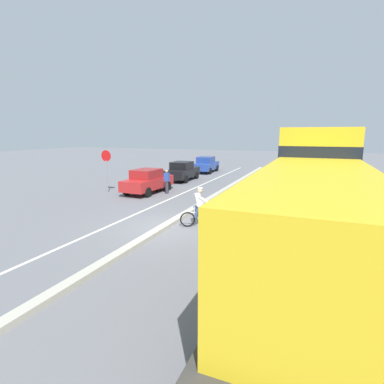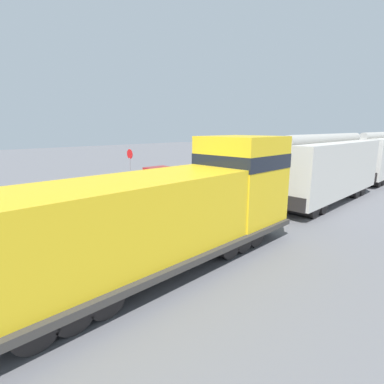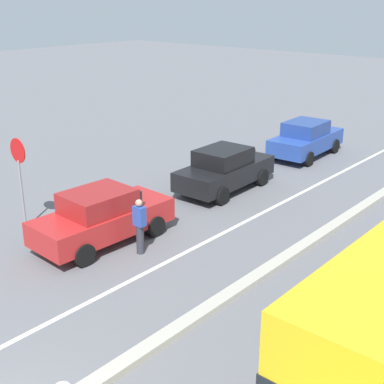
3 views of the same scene
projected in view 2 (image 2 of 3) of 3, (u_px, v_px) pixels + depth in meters
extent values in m
plane|color=slate|center=(120.00, 218.00, 15.26)|extent=(120.00, 120.00, 0.00)
cube|color=#B2AD9E|center=(201.00, 198.00, 19.37)|extent=(0.36, 36.00, 0.16)
cube|color=silver|center=(176.00, 193.00, 21.05)|extent=(0.14, 36.00, 0.01)
cube|color=gold|center=(139.00, 218.00, 8.88)|extent=(2.70, 9.86, 2.40)
cube|color=gold|center=(241.00, 180.00, 12.20)|extent=(2.80, 2.80, 3.50)
cube|color=black|center=(241.00, 160.00, 12.03)|extent=(2.83, 2.83, 0.56)
cube|color=#383533|center=(156.00, 250.00, 9.54)|extent=(3.10, 11.60, 0.20)
cylinder|color=#4C4947|center=(156.00, 255.00, 9.57)|extent=(1.10, 3.00, 1.10)
cylinder|color=black|center=(233.00, 227.00, 12.33)|extent=(2.40, 1.00, 1.00)
cylinder|color=black|center=(221.00, 232.00, 11.78)|extent=(2.40, 1.00, 1.00)
cylinder|color=black|center=(207.00, 237.00, 11.23)|extent=(2.40, 1.00, 1.00)
cylinder|color=black|center=(85.00, 282.00, 7.94)|extent=(2.40, 1.00, 1.00)
cylinder|color=black|center=(54.00, 294.00, 7.39)|extent=(2.40, 1.00, 1.00)
cylinder|color=black|center=(18.00, 307.00, 6.84)|extent=(2.40, 1.00, 1.00)
cube|color=beige|center=(325.00, 168.00, 18.17)|extent=(2.90, 10.40, 3.10)
cylinder|color=#A19E98|center=(328.00, 139.00, 17.81)|extent=(0.60, 9.88, 0.60)
cube|color=black|center=(352.00, 177.00, 22.03)|extent=(2.61, 0.10, 0.70)
cube|color=black|center=(280.00, 201.00, 14.82)|extent=(2.61, 0.10, 0.70)
cylinder|color=black|center=(344.00, 187.00, 21.12)|extent=(2.46, 0.90, 0.90)
cylinder|color=black|center=(339.00, 189.00, 20.37)|extent=(2.46, 0.90, 0.90)
cylinder|color=black|center=(303.00, 202.00, 16.69)|extent=(2.46, 0.90, 0.90)
cylinder|color=black|center=(294.00, 206.00, 15.94)|extent=(2.46, 0.90, 0.90)
cube|color=beige|center=(379.00, 156.00, 26.15)|extent=(2.90, 10.40, 3.10)
cylinder|color=#A2A09A|center=(381.00, 135.00, 25.78)|extent=(0.60, 9.88, 0.60)
cube|color=black|center=(357.00, 176.00, 22.79)|extent=(2.61, 0.10, 0.70)
cylinder|color=black|center=(384.00, 172.00, 28.34)|extent=(2.46, 0.90, 0.90)
cylinder|color=black|center=(367.00, 178.00, 24.67)|extent=(2.46, 0.90, 0.90)
cylinder|color=black|center=(363.00, 180.00, 23.91)|extent=(2.46, 0.90, 0.90)
cube|color=red|center=(161.00, 179.00, 22.80)|extent=(1.87, 4.26, 0.70)
cube|color=maroon|center=(159.00, 171.00, 22.57)|extent=(1.58, 1.96, 0.60)
cube|color=#1E232D|center=(169.00, 171.00, 23.24)|extent=(1.43, 0.18, 0.51)
cylinder|color=black|center=(168.00, 181.00, 24.32)|extent=(0.25, 0.65, 0.64)
cylinder|color=black|center=(180.00, 183.00, 23.15)|extent=(0.25, 0.65, 0.64)
cylinder|color=black|center=(140.00, 185.00, 22.60)|extent=(0.25, 0.65, 0.64)
cylinder|color=black|center=(153.00, 188.00, 21.44)|extent=(0.25, 0.65, 0.64)
cube|color=black|center=(211.00, 172.00, 26.91)|extent=(1.83, 4.25, 0.70)
cube|color=black|center=(210.00, 165.00, 26.66)|extent=(1.56, 1.95, 0.60)
cube|color=#1E232D|center=(217.00, 164.00, 27.38)|extent=(1.43, 0.16, 0.51)
cylinder|color=black|center=(214.00, 173.00, 28.45)|extent=(0.24, 0.65, 0.64)
cylinder|color=black|center=(227.00, 175.00, 27.36)|extent=(0.24, 0.65, 0.64)
cylinder|color=black|center=(195.00, 176.00, 26.60)|extent=(0.24, 0.65, 0.64)
cylinder|color=black|center=(209.00, 178.00, 25.51)|extent=(0.24, 0.65, 0.64)
cube|color=#28479E|center=(250.00, 166.00, 30.98)|extent=(1.88, 4.27, 0.70)
cube|color=navy|center=(249.00, 160.00, 30.74)|extent=(1.58, 1.96, 0.60)
cube|color=#1E232D|center=(254.00, 159.00, 31.46)|extent=(1.43, 0.18, 0.51)
cylinder|color=black|center=(250.00, 167.00, 32.52)|extent=(0.25, 0.65, 0.64)
cylinder|color=black|center=(263.00, 169.00, 31.45)|extent=(0.25, 0.65, 0.64)
cylinder|color=black|center=(236.00, 170.00, 30.66)|extent=(0.25, 0.65, 0.64)
cylinder|color=black|center=(250.00, 171.00, 29.58)|extent=(0.25, 0.65, 0.64)
torus|color=black|center=(155.00, 216.00, 14.60)|extent=(0.62, 0.35, 0.66)
torus|color=black|center=(136.00, 214.00, 14.92)|extent=(0.62, 0.35, 0.66)
cylinder|color=silver|center=(145.00, 209.00, 14.70)|extent=(0.73, 0.40, 0.05)
cylinder|color=silver|center=(147.00, 212.00, 14.70)|extent=(0.45, 0.26, 0.36)
cylinder|color=silver|center=(141.00, 205.00, 14.73)|extent=(0.04, 0.04, 0.30)
cylinder|color=silver|center=(154.00, 205.00, 14.51)|extent=(0.25, 0.44, 0.04)
cylinder|color=#38476B|center=(144.00, 207.00, 14.82)|extent=(0.33, 0.26, 0.52)
cylinder|color=#38476B|center=(142.00, 208.00, 14.63)|extent=(0.30, 0.24, 0.52)
cube|color=white|center=(144.00, 197.00, 14.59)|extent=(0.45, 0.45, 0.57)
sphere|color=beige|center=(145.00, 190.00, 14.49)|extent=(0.22, 0.22, 0.22)
cylinder|color=white|center=(145.00, 188.00, 14.47)|extent=(0.22, 0.22, 0.05)
cylinder|color=white|center=(149.00, 197.00, 14.68)|extent=(0.45, 0.29, 0.36)
cylinder|color=white|center=(146.00, 198.00, 14.38)|extent=(0.45, 0.29, 0.36)
cylinder|color=gray|center=(130.00, 172.00, 23.89)|extent=(0.07, 0.07, 2.20)
cylinder|color=red|center=(130.00, 154.00, 23.61)|extent=(0.76, 0.03, 0.76)
cylinder|color=white|center=(130.00, 154.00, 23.62)|extent=(0.48, 0.02, 0.48)
cylinder|color=#33333D|center=(174.00, 185.00, 22.04)|extent=(0.22, 0.22, 0.85)
cube|color=#2D4CA5|center=(174.00, 175.00, 21.89)|extent=(0.34, 0.22, 0.56)
sphere|color=tan|center=(174.00, 170.00, 21.81)|extent=(0.20, 0.20, 0.20)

